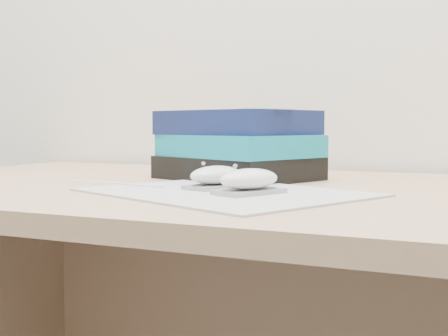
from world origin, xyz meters
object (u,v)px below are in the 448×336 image
at_px(mouse_front, 249,181).
at_px(pouch, 212,146).
at_px(book_stack, 238,145).
at_px(mouse_rear, 216,177).
at_px(desk, 300,318).

distance_m(mouse_front, pouch, 0.36).
height_order(mouse_front, book_stack, book_stack).
bearing_deg(mouse_rear, pouch, 117.23).
bearing_deg(book_stack, mouse_rear, -76.20).
relative_size(book_stack, pouch, 2.20).
relative_size(desk, book_stack, 4.98).
bearing_deg(pouch, mouse_front, -55.68).
bearing_deg(mouse_front, desk, 86.63).
bearing_deg(pouch, book_stack, -32.97).
xyz_separation_m(mouse_front, book_stack, (-0.12, 0.25, 0.04)).
bearing_deg(pouch, desk, -23.88).
bearing_deg(book_stack, desk, -17.86).
relative_size(mouse_rear, pouch, 0.75).
distance_m(desk, mouse_front, 0.33).
xyz_separation_m(mouse_rear, book_stack, (-0.05, 0.20, 0.04)).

